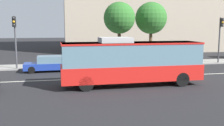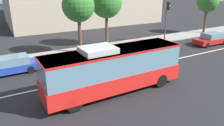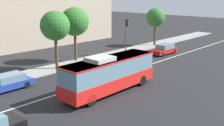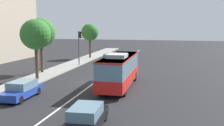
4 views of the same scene
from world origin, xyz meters
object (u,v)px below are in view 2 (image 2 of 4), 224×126
Objects in this scene: transit_bus at (114,68)px; street_tree_kerbside_right at (78,6)px; sedan_blue at (11,65)px; sedan_red at (211,39)px; traffic_light_mid_block at (167,15)px; street_tree_kerbside_left at (107,3)px; street_tree_kerbside_centre at (208,2)px.

street_tree_kerbside_right is (1.38, 9.68, 3.26)m from transit_bus.
transit_bus is 9.43m from sedan_blue.
sedan_red is (17.02, 4.97, -1.09)m from transit_bus.
street_tree_kerbside_left is at bearing -109.75° from traffic_light_mid_block.
sedan_blue is 0.72× the size of street_tree_kerbside_centre.
traffic_light_mid_block reaches higher than transit_bus.
street_tree_kerbside_centre reaches higher than traffic_light_mid_block.
sedan_red is 0.72× the size of street_tree_kerbside_centre.
street_tree_kerbside_right is at bearing -14.58° from sedan_red.
traffic_light_mid_block is at bearing -38.39° from sedan_red.
sedan_red is 0.65× the size of street_tree_kerbside_left.
sedan_red is at bearing 173.22° from sedan_blue.
street_tree_kerbside_left is at bearing -162.26° from sedan_blue.
sedan_red is 7.81m from street_tree_kerbside_centre.
sedan_red is 13.83m from street_tree_kerbside_left.
sedan_blue is 0.99× the size of sedan_red.
street_tree_kerbside_centre is (27.61, 2.53, 4.00)m from sedan_blue.
street_tree_kerbside_centre is at bearing 0.32° from street_tree_kerbside_right.
transit_bus is at bearing 18.47° from sedan_red.
sedan_blue is 0.65× the size of street_tree_kerbside_left.
traffic_light_mid_block is at bearing -19.06° from street_tree_kerbside_left.
sedan_red is at bearing -16.79° from street_tree_kerbside_right.
sedan_red is at bearing -133.96° from street_tree_kerbside_centre.
traffic_light_mid_block is at bearing -5.35° from street_tree_kerbside_right.
traffic_light_mid_block is (-4.26, 3.65, 2.84)m from sedan_red.
transit_bus is 1.43× the size of street_tree_kerbside_left.
traffic_light_mid_block is at bearing -176.91° from sedan_blue.
transit_bus is 17.77m from sedan_red.
street_tree_kerbside_left reaches higher than street_tree_kerbside_right.
street_tree_kerbside_centre is 0.93× the size of street_tree_kerbside_right.
sedan_blue is 18.95m from traffic_light_mid_block.
transit_bus is at bearing -56.66° from traffic_light_mid_block.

